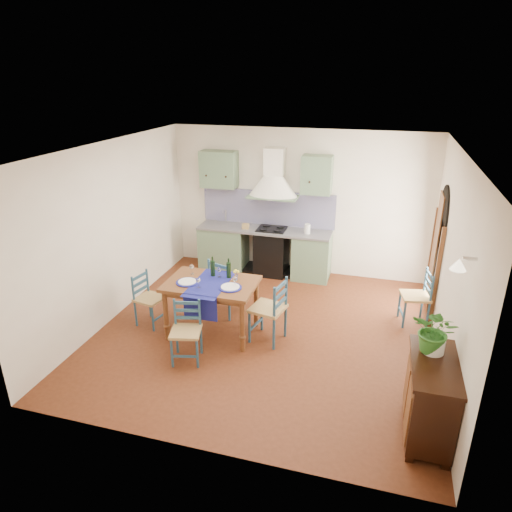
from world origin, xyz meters
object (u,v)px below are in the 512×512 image
Objects in this scene: dining_table at (212,289)px; potted_plant at (436,331)px; chair_near at (186,331)px; sideboard at (430,396)px.

dining_table is 2.61× the size of potted_plant.
potted_plant reaches higher than dining_table.
potted_plant is (3.09, -0.39, 0.75)m from chair_near.
dining_table reaches higher than chair_near.
chair_near is 3.20m from potted_plant.
chair_near is (-0.09, -0.75, -0.31)m from dining_table.
sideboard is (3.11, -0.60, 0.06)m from chair_near.
potted_plant reaches higher than sideboard.
chair_near is 1.68× the size of potted_plant.
sideboard is (3.02, -1.35, -0.24)m from dining_table.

